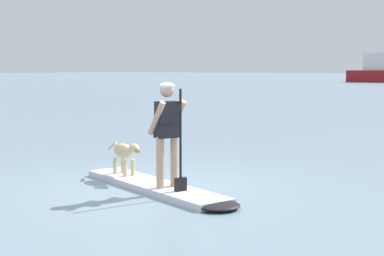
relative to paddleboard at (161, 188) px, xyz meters
name	(u,v)px	position (x,y,z in m)	size (l,w,h in m)	color
ground_plane	(154,189)	(-0.22, 0.06, -0.05)	(400.00, 400.00, 0.00)	gray
paddleboard	(161,188)	(0.00, 0.00, 0.00)	(3.60, 1.54, 0.10)	silver
person_paddler	(168,127)	(0.17, -0.05, 0.98)	(0.66, 0.56, 1.61)	tan
dog	(125,153)	(-1.07, 0.29, 0.44)	(1.01, 0.38, 0.57)	#CCB78C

